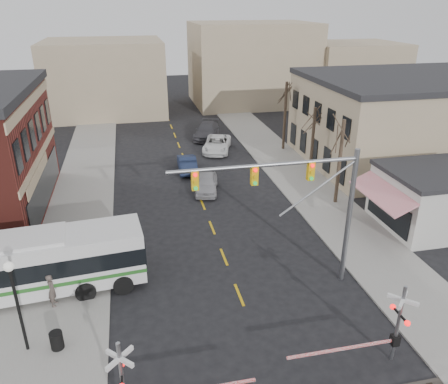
% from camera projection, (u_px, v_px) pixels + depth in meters
% --- Properties ---
extents(ground, '(160.00, 160.00, 0.00)m').
position_uv_depth(ground, '(249.00, 318.00, 22.46)').
color(ground, black).
rests_on(ground, ground).
extents(sidewalk_west, '(5.00, 60.00, 0.12)m').
position_uv_depth(sidewalk_west, '(85.00, 185.00, 38.46)').
color(sidewalk_west, gray).
rests_on(sidewalk_west, ground).
extents(sidewalk_east, '(5.00, 60.00, 0.12)m').
position_uv_depth(sidewalk_east, '(289.00, 169.00, 42.16)').
color(sidewalk_east, gray).
rests_on(sidewalk_east, ground).
extents(tan_building, '(20.30, 15.30, 8.50)m').
position_uv_depth(tan_building, '(412.00, 119.00, 42.91)').
color(tan_building, tan).
rests_on(tan_building, ground).
extents(awning_shop, '(9.74, 6.20, 4.30)m').
position_uv_depth(awning_shop, '(440.00, 198.00, 30.96)').
color(awning_shop, beige).
rests_on(awning_shop, ground).
extents(tree_east_a, '(0.28, 0.28, 6.75)m').
position_uv_depth(tree_east_a, '(340.00, 162.00, 33.82)').
color(tree_east_a, '#382B21').
rests_on(tree_east_a, sidewalk_east).
extents(tree_east_b, '(0.28, 0.28, 6.30)m').
position_uv_depth(tree_east_b, '(312.00, 142.00, 39.34)').
color(tree_east_b, '#382B21').
rests_on(tree_east_b, sidewalk_east).
extents(tree_east_c, '(0.28, 0.28, 7.20)m').
position_uv_depth(tree_east_c, '(285.00, 116.00, 46.34)').
color(tree_east_c, '#382B21').
rests_on(tree_east_c, sidewalk_east).
extents(transit_bus, '(13.58, 4.13, 3.44)m').
position_uv_depth(transit_bus, '(17.00, 266.00, 23.38)').
color(transit_bus, silver).
rests_on(transit_bus, ground).
extents(traffic_signal_mast, '(10.03, 0.30, 8.00)m').
position_uv_depth(traffic_signal_mast, '(304.00, 194.00, 22.82)').
color(traffic_signal_mast, gray).
rests_on(traffic_signal_mast, ground).
extents(rr_crossing_west, '(5.60, 1.36, 4.00)m').
position_uv_depth(rr_crossing_west, '(135.00, 384.00, 16.20)').
color(rr_crossing_west, gray).
rests_on(rr_crossing_west, ground).
extents(rr_crossing_east, '(5.60, 1.36, 4.00)m').
position_uv_depth(rr_crossing_east, '(389.00, 326.00, 19.06)').
color(rr_crossing_east, gray).
rests_on(rr_crossing_east, ground).
extents(street_lamp, '(0.44, 0.44, 4.75)m').
position_uv_depth(street_lamp, '(14.00, 289.00, 18.99)').
color(street_lamp, black).
rests_on(street_lamp, sidewalk_west).
extents(trash_bin, '(0.60, 0.60, 0.88)m').
position_uv_depth(trash_bin, '(57.00, 340.00, 20.23)').
color(trash_bin, black).
rests_on(trash_bin, sidewalk_west).
extents(car_a, '(2.77, 4.81, 1.54)m').
position_uv_depth(car_a, '(206.00, 183.00, 37.09)').
color(car_a, '#9C9B9F').
rests_on(car_a, ground).
extents(car_b, '(1.87, 4.79, 1.55)m').
position_uv_depth(car_b, '(187.00, 163.00, 41.55)').
color(car_b, '#19233F').
rests_on(car_b, ground).
extents(car_c, '(4.29, 6.28, 1.60)m').
position_uv_depth(car_c, '(217.00, 144.00, 46.96)').
color(car_c, white).
rests_on(car_c, ground).
extents(car_d, '(4.35, 6.41, 1.72)m').
position_uv_depth(car_d, '(207.00, 131.00, 51.55)').
color(car_d, '#3E3D42').
rests_on(car_d, ground).
extents(pedestrian_near, '(0.49, 0.71, 1.88)m').
position_uv_depth(pedestrian_near, '(52.00, 290.00, 22.91)').
color(pedestrian_near, '#544843').
rests_on(pedestrian_near, sidewalk_west).
extents(pedestrian_far, '(1.01, 1.00, 1.64)m').
position_uv_depth(pedestrian_far, '(54.00, 256.00, 26.20)').
color(pedestrian_far, '#394365').
rests_on(pedestrian_far, sidewalk_west).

